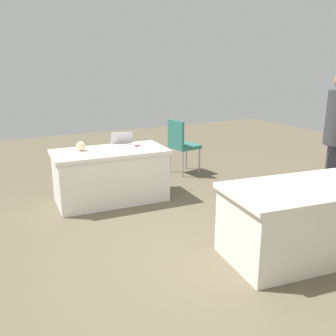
{
  "coord_description": "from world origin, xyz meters",
  "views": [
    {
      "loc": [
        1.69,
        3.03,
        1.91
      ],
      "look_at": [
        0.02,
        -0.12,
        0.9
      ],
      "focal_mm": 39.37,
      "sensor_mm": 36.0,
      "label": 1
    }
  ],
  "objects_px": {
    "laptop_silver": "(123,144)",
    "yarn_ball": "(81,146)",
    "scissors_red": "(137,146)",
    "chair_tucked_left": "(181,143)",
    "table_foreground": "(111,175)",
    "table_mid_left": "(309,220)"
  },
  "relations": [
    {
      "from": "table_foreground",
      "to": "chair_tucked_left",
      "type": "bearing_deg",
      "value": -155.8
    },
    {
      "from": "scissors_red",
      "to": "chair_tucked_left",
      "type": "bearing_deg",
      "value": 168.02
    },
    {
      "from": "yarn_ball",
      "to": "laptop_silver",
      "type": "bearing_deg",
      "value": 175.92
    },
    {
      "from": "laptop_silver",
      "to": "yarn_ball",
      "type": "bearing_deg",
      "value": 8.02
    },
    {
      "from": "yarn_ball",
      "to": "scissors_red",
      "type": "bearing_deg",
      "value": 172.38
    },
    {
      "from": "laptop_silver",
      "to": "scissors_red",
      "type": "relative_size",
      "value": 2.06
    },
    {
      "from": "scissors_red",
      "to": "table_foreground",
      "type": "bearing_deg",
      "value": -38.09
    },
    {
      "from": "table_foreground",
      "to": "scissors_red",
      "type": "height_order",
      "value": "scissors_red"
    },
    {
      "from": "yarn_ball",
      "to": "scissors_red",
      "type": "xyz_separation_m",
      "value": [
        -0.8,
        0.11,
        -0.06
      ]
    },
    {
      "from": "chair_tucked_left",
      "to": "scissors_red",
      "type": "xyz_separation_m",
      "value": [
        1.14,
        0.67,
        0.19
      ]
    },
    {
      "from": "chair_tucked_left",
      "to": "table_foreground",
      "type": "bearing_deg",
      "value": -73.9
    },
    {
      "from": "laptop_silver",
      "to": "chair_tucked_left",
      "type": "bearing_deg",
      "value": -143.39
    },
    {
      "from": "table_foreground",
      "to": "chair_tucked_left",
      "type": "xyz_separation_m",
      "value": [
        -1.57,
        -0.71,
        0.18
      ]
    },
    {
      "from": "yarn_ball",
      "to": "scissors_red",
      "type": "relative_size",
      "value": 0.73
    },
    {
      "from": "chair_tucked_left",
      "to": "scissors_red",
      "type": "height_order",
      "value": "chair_tucked_left"
    },
    {
      "from": "table_foreground",
      "to": "table_mid_left",
      "type": "bearing_deg",
      "value": 117.53
    },
    {
      "from": "laptop_silver",
      "to": "scissors_red",
      "type": "xyz_separation_m",
      "value": [
        -0.2,
        0.06,
        -0.04
      ]
    },
    {
      "from": "chair_tucked_left",
      "to": "scissors_red",
      "type": "relative_size",
      "value": 5.37
    },
    {
      "from": "laptop_silver",
      "to": "table_mid_left",
      "type": "bearing_deg",
      "value": 124.24
    },
    {
      "from": "chair_tucked_left",
      "to": "yarn_ball",
      "type": "xyz_separation_m",
      "value": [
        1.94,
        0.56,
        0.25
      ]
    },
    {
      "from": "table_mid_left",
      "to": "chair_tucked_left",
      "type": "relative_size",
      "value": 1.94
    },
    {
      "from": "table_foreground",
      "to": "laptop_silver",
      "type": "distance_m",
      "value": 0.48
    }
  ]
}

